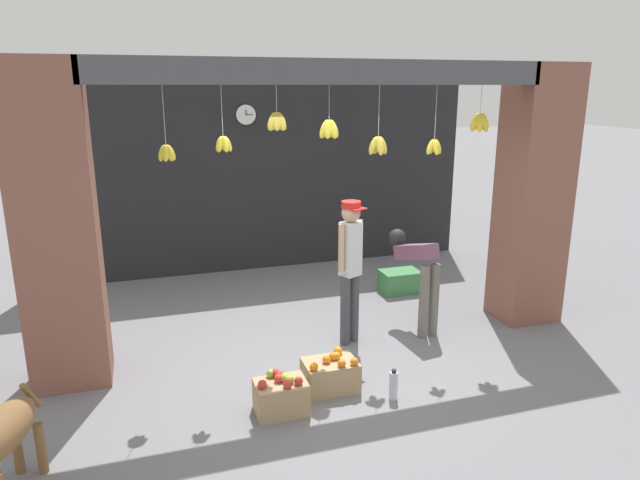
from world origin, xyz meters
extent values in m
plane|color=slate|center=(0.00, 0.00, 0.00)|extent=(60.00, 60.00, 0.00)
cube|color=#232326|center=(0.00, 3.26, 1.51)|extent=(6.47, 0.12, 3.03)
cube|color=brown|center=(-2.58, 0.30, 1.51)|extent=(0.70, 0.60, 3.03)
cube|color=brown|center=(2.58, 0.30, 1.51)|extent=(0.70, 0.60, 3.03)
cube|color=#4C4C51|center=(0.00, 0.12, 2.91)|extent=(4.57, 0.24, 0.24)
cylinder|color=#B2AD99|center=(-1.57, 0.14, 2.53)|extent=(0.01, 0.01, 0.52)
ellipsoid|color=yellow|center=(-1.53, 0.14, 2.19)|extent=(0.11, 0.06, 0.16)
ellipsoid|color=yellow|center=(-1.55, 0.17, 2.19)|extent=(0.09, 0.10, 0.17)
ellipsoid|color=yellow|center=(-1.58, 0.18, 2.19)|extent=(0.07, 0.11, 0.17)
ellipsoid|color=yellow|center=(-1.61, 0.16, 2.19)|extent=(0.11, 0.08, 0.17)
ellipsoid|color=yellow|center=(-1.61, 0.12, 2.19)|extent=(0.11, 0.08, 0.17)
ellipsoid|color=yellow|center=(-1.58, 0.10, 2.19)|extent=(0.07, 0.11, 0.17)
ellipsoid|color=yellow|center=(-1.55, 0.11, 2.19)|extent=(0.09, 0.10, 0.17)
cylinder|color=#B2AD99|center=(-1.06, 0.08, 2.56)|extent=(0.01, 0.01, 0.46)
ellipsoid|color=yellow|center=(-1.02, 0.08, 2.26)|extent=(0.11, 0.06, 0.16)
ellipsoid|color=yellow|center=(-1.05, 0.11, 2.26)|extent=(0.07, 0.10, 0.17)
ellipsoid|color=yellow|center=(-1.10, 0.10, 2.26)|extent=(0.10, 0.09, 0.17)
ellipsoid|color=yellow|center=(-1.10, 0.05, 2.26)|extent=(0.10, 0.09, 0.17)
ellipsoid|color=yellow|center=(-1.05, 0.04, 2.26)|extent=(0.07, 0.10, 0.17)
cylinder|color=#B2AD99|center=(-0.55, 0.10, 2.66)|extent=(0.01, 0.01, 0.25)
ellipsoid|color=gold|center=(-0.50, 0.10, 2.45)|extent=(0.12, 0.07, 0.19)
ellipsoid|color=gold|center=(-0.52, 0.14, 2.45)|extent=(0.11, 0.11, 0.20)
ellipsoid|color=gold|center=(-0.56, 0.15, 2.45)|extent=(0.08, 0.12, 0.20)
ellipsoid|color=gold|center=(-0.59, 0.12, 2.45)|extent=(0.12, 0.09, 0.20)
ellipsoid|color=gold|center=(-0.59, 0.08, 2.45)|extent=(0.12, 0.09, 0.20)
ellipsoid|color=gold|center=(-0.56, 0.06, 2.45)|extent=(0.08, 0.12, 0.20)
ellipsoid|color=gold|center=(-0.52, 0.07, 2.45)|extent=(0.11, 0.11, 0.20)
cylinder|color=#B2AD99|center=(-0.01, 0.17, 2.62)|extent=(0.01, 0.01, 0.33)
ellipsoid|color=yellow|center=(0.04, 0.17, 2.37)|extent=(0.13, 0.07, 0.20)
ellipsoid|color=yellow|center=(0.02, 0.21, 2.37)|extent=(0.11, 0.12, 0.21)
ellipsoid|color=yellow|center=(-0.03, 0.21, 2.37)|extent=(0.11, 0.12, 0.21)
ellipsoid|color=yellow|center=(-0.06, 0.17, 2.37)|extent=(0.13, 0.07, 0.20)
ellipsoid|color=yellow|center=(-0.03, 0.12, 2.37)|extent=(0.11, 0.12, 0.21)
ellipsoid|color=yellow|center=(0.02, 0.12, 2.37)|extent=(0.11, 0.12, 0.21)
cylinder|color=#B2AD99|center=(0.50, 0.11, 2.54)|extent=(0.01, 0.01, 0.50)
ellipsoid|color=gold|center=(0.55, 0.11, 2.20)|extent=(0.13, 0.07, 0.20)
ellipsoid|color=gold|center=(0.50, 0.16, 2.20)|extent=(0.07, 0.13, 0.20)
ellipsoid|color=gold|center=(0.45, 0.11, 2.20)|extent=(0.13, 0.07, 0.20)
ellipsoid|color=gold|center=(0.50, 0.06, 2.20)|extent=(0.07, 0.13, 0.20)
cylinder|color=#B2AD99|center=(1.12, 0.07, 2.51)|extent=(0.01, 0.01, 0.55)
ellipsoid|color=yellow|center=(1.16, 0.07, 2.16)|extent=(0.11, 0.06, 0.17)
ellipsoid|color=yellow|center=(1.12, 0.12, 2.16)|extent=(0.06, 0.11, 0.17)
ellipsoid|color=yellow|center=(1.07, 0.07, 2.16)|extent=(0.11, 0.06, 0.17)
ellipsoid|color=yellow|center=(1.12, 0.03, 2.16)|extent=(0.06, 0.11, 0.17)
cylinder|color=#B2AD99|center=(1.66, 0.11, 2.64)|extent=(0.01, 0.01, 0.29)
ellipsoid|color=yellow|center=(1.71, 0.11, 2.40)|extent=(0.14, 0.08, 0.22)
ellipsoid|color=yellow|center=(1.69, 0.15, 2.40)|extent=(0.11, 0.13, 0.23)
ellipsoid|color=yellow|center=(1.63, 0.15, 2.40)|extent=(0.11, 0.13, 0.23)
ellipsoid|color=yellow|center=(1.60, 0.11, 2.40)|extent=(0.14, 0.08, 0.22)
ellipsoid|color=yellow|center=(1.63, 0.06, 2.40)|extent=(0.11, 0.13, 0.23)
ellipsoid|color=yellow|center=(1.69, 0.06, 2.40)|extent=(0.11, 0.13, 0.23)
ellipsoid|color=brown|center=(-2.84, -1.38, 0.54)|extent=(0.50, 0.78, 0.29)
cylinder|color=brown|center=(-2.68, -1.15, 0.20)|extent=(0.07, 0.07, 0.41)
cylinder|color=brown|center=(-2.84, -1.10, 0.20)|extent=(0.07, 0.07, 0.41)
cylinder|color=brown|center=(-2.72, -1.00, 0.56)|extent=(0.11, 0.23, 0.29)
cylinder|color=#424247|center=(0.34, 0.29, 0.40)|extent=(0.11, 0.11, 0.79)
cylinder|color=#424247|center=(0.21, 0.22, 0.40)|extent=(0.11, 0.11, 0.79)
cube|color=silver|center=(0.27, 0.26, 1.09)|extent=(0.25, 0.24, 0.59)
cylinder|color=tan|center=(0.40, 0.32, 1.12)|extent=(0.06, 0.06, 0.52)
cylinder|color=tan|center=(0.15, 0.19, 1.12)|extent=(0.06, 0.06, 0.52)
sphere|color=tan|center=(0.27, 0.26, 1.49)|extent=(0.20, 0.20, 0.20)
cylinder|color=red|center=(0.27, 0.26, 1.57)|extent=(0.21, 0.21, 0.07)
cube|color=red|center=(0.32, 0.16, 1.54)|extent=(0.21, 0.18, 0.01)
cylinder|color=#6B665B|center=(1.11, 0.12, 0.43)|extent=(0.11, 0.11, 0.85)
cylinder|color=#6B665B|center=(1.25, 0.14, 0.43)|extent=(0.11, 0.11, 0.85)
cube|color=#754760|center=(1.14, 0.42, 0.93)|extent=(0.31, 0.65, 0.32)
sphere|color=black|center=(1.09, 0.81, 1.01)|extent=(0.21, 0.21, 0.21)
cube|color=tan|center=(-0.26, -0.65, 0.14)|extent=(0.50, 0.36, 0.29)
sphere|color=orange|center=(-0.07, -0.79, 0.32)|extent=(0.08, 0.08, 0.08)
sphere|color=orange|center=(-0.14, -0.53, 0.32)|extent=(0.08, 0.08, 0.08)
sphere|color=orange|center=(-0.14, -0.53, 0.32)|extent=(0.08, 0.08, 0.08)
sphere|color=orange|center=(-0.22, -0.63, 0.32)|extent=(0.08, 0.08, 0.08)
sphere|color=orange|center=(-0.19, -0.63, 0.32)|extent=(0.08, 0.08, 0.08)
sphere|color=orange|center=(-0.46, -0.77, 0.32)|extent=(0.08, 0.08, 0.08)
sphere|color=orange|center=(-0.19, -0.78, 0.32)|extent=(0.08, 0.08, 0.08)
sphere|color=orange|center=(-0.30, -0.67, 0.32)|extent=(0.08, 0.08, 0.08)
cube|color=tan|center=(-0.80, -0.90, 0.15)|extent=(0.45, 0.32, 0.29)
sphere|color=#99B238|center=(-0.73, -0.94, 0.33)|extent=(0.08, 0.08, 0.08)
sphere|color=red|center=(-0.82, -0.79, 0.33)|extent=(0.08, 0.08, 0.08)
sphere|color=red|center=(-0.77, -1.01, 0.33)|extent=(0.08, 0.08, 0.08)
sphere|color=red|center=(-0.81, -0.89, 0.33)|extent=(0.08, 0.08, 0.08)
sphere|color=#99B238|center=(-0.77, -0.89, 0.33)|extent=(0.08, 0.08, 0.08)
sphere|color=red|center=(-0.97, -0.95, 0.33)|extent=(0.08, 0.08, 0.08)
sphere|color=red|center=(-0.66, -0.99, 0.33)|extent=(0.08, 0.08, 0.08)
sphere|color=red|center=(-0.79, -0.84, 0.33)|extent=(0.08, 0.08, 0.08)
sphere|color=#99B238|center=(-0.86, -0.78, 0.33)|extent=(0.08, 0.08, 0.08)
cube|color=#42844C|center=(1.51, 1.56, 0.15)|extent=(0.53, 0.36, 0.30)
cylinder|color=silver|center=(0.23, -1.00, 0.13)|extent=(0.08, 0.08, 0.26)
cylinder|color=black|center=(0.23, -1.00, 0.28)|extent=(0.04, 0.04, 0.03)
cylinder|color=black|center=(-0.27, 3.19, 2.37)|extent=(0.30, 0.01, 0.30)
cylinder|color=white|center=(-0.27, 3.18, 2.37)|extent=(0.29, 0.02, 0.29)
cube|color=black|center=(-0.27, 3.16, 2.40)|extent=(0.01, 0.01, 0.08)
cube|color=black|center=(-0.23, 3.16, 2.37)|extent=(0.11, 0.01, 0.01)
camera|label=1|loc=(-1.83, -5.24, 2.78)|focal=32.00mm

